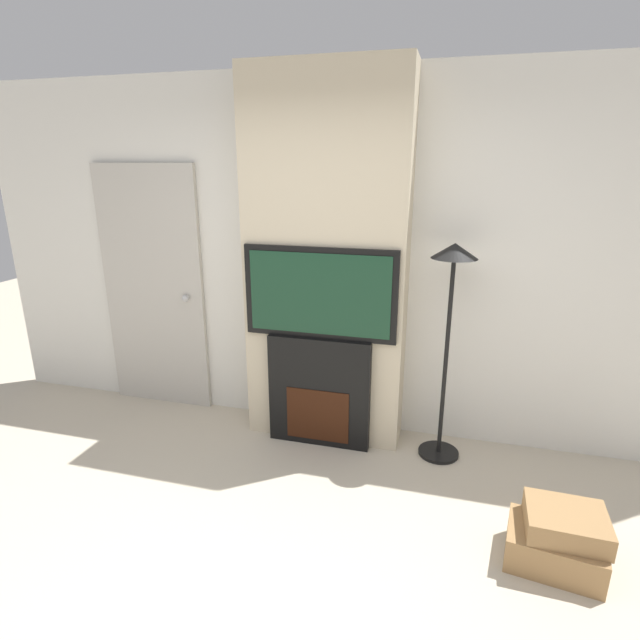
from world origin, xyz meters
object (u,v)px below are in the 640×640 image
object	(u,v)px
television	(320,293)
box_stack	(558,540)
floor_lamp	(451,300)
fireplace	(320,391)

from	to	relation	value
television	box_stack	size ratio (longest dim) A/B	2.11
floor_lamp	box_stack	bearing A→B (deg)	-54.81
floor_lamp	television	bearing A→B (deg)	-176.61
fireplace	floor_lamp	xyz separation A→B (m)	(0.89, 0.05, 0.76)
fireplace	television	world-z (taller)	television
television	floor_lamp	distance (m)	0.90
floor_lamp	box_stack	world-z (taller)	floor_lamp
fireplace	television	bearing A→B (deg)	-90.00
fireplace	floor_lamp	distance (m)	1.18
fireplace	television	size ratio (longest dim) A/B	0.77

